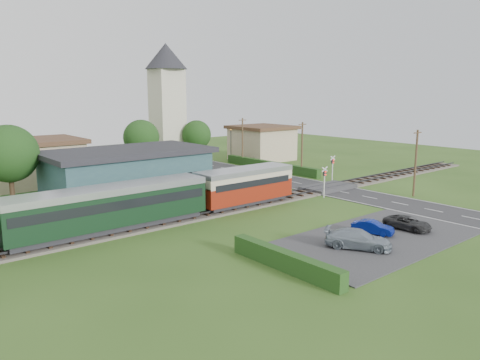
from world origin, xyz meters
TOP-DOWN VIEW (x-y plane):
  - ground at (0.00, 0.00)m, footprint 120.00×120.00m
  - railway_track at (0.00, 2.00)m, footprint 76.00×3.20m
  - road at (10.00, 0.00)m, footprint 6.00×70.00m
  - car_park at (-1.50, -12.00)m, footprint 17.00×9.00m
  - crossing_deck at (10.00, 2.00)m, footprint 6.20×3.40m
  - platform at (-10.00, 5.20)m, footprint 30.00×3.00m
  - equipment_hut at (-18.00, 5.20)m, footprint 2.30×2.30m
  - station_building at (-10.00, 10.99)m, footprint 16.00×9.00m
  - train at (-19.18, 2.00)m, footprint 43.20×2.90m
  - church_tower at (5.00, 28.00)m, footprint 6.00×6.00m
  - house_west at (-15.00, 25.00)m, footprint 10.80×8.80m
  - house_east at (20.00, 24.00)m, footprint 8.80×8.80m
  - hedge_carpark at (-11.00, -12.00)m, footprint 0.80×9.00m
  - hedge_roadside at (14.20, 16.00)m, footprint 0.80×18.00m
  - hedge_station at (-10.00, 15.50)m, footprint 22.00×0.80m
  - tree_a at (-20.00, 14.00)m, footprint 5.20×5.20m
  - tree_b at (-2.00, 23.00)m, footprint 4.60×4.60m
  - tree_c at (8.00, 25.00)m, footprint 4.20×4.20m
  - utility_pole_b at (14.20, -6.00)m, footprint 1.40×0.22m
  - utility_pole_c at (14.20, 10.00)m, footprint 1.40×0.22m
  - utility_pole_d at (14.20, 22.00)m, footprint 1.40×0.22m
  - crossing_signal_near at (6.40, -0.41)m, footprint 0.84×0.28m
  - crossing_signal_far at (13.60, 4.39)m, footprint 0.84×0.28m
  - streetlamp_east at (16.00, 27.00)m, footprint 0.30×0.30m
  - car_on_road at (9.77, 11.15)m, footprint 3.69×1.65m
  - car_park_blue at (-0.69, -11.19)m, footprint 2.12×3.35m
  - car_park_silver at (-4.32, -12.49)m, footprint 3.98×4.90m
  - car_park_dark at (2.52, -12.26)m, footprint 1.94×3.83m
  - pedestrian_near at (-2.06, 5.01)m, footprint 0.59×0.43m
  - pedestrian_far at (-17.17, 5.52)m, footprint 0.86×1.01m

SIDE VIEW (x-z plane):
  - ground at x=0.00m, z-range 0.00..0.00m
  - road at x=10.00m, z-range 0.00..0.05m
  - car_park at x=-1.50m, z-range 0.00..0.08m
  - railway_track at x=0.00m, z-range -0.13..0.36m
  - crossing_deck at x=10.00m, z-range 0.00..0.45m
  - platform at x=-10.00m, z-range 0.00..0.45m
  - car_park_dark at x=2.52m, z-range 0.08..1.12m
  - hedge_carpark at x=-11.00m, z-range 0.00..1.20m
  - hedge_roadside at x=14.20m, z-range 0.00..1.20m
  - car_park_blue at x=-0.69m, z-range 0.08..1.12m
  - hedge_station at x=-10.00m, z-range 0.00..1.30m
  - car_on_road at x=9.77m, z-range 0.05..1.28m
  - car_park_silver at x=-4.32m, z-range 0.08..1.42m
  - pedestrian_near at x=-2.06m, z-range 0.45..1.97m
  - pedestrian_far at x=-17.17m, z-range 0.45..2.30m
  - equipment_hut at x=-18.00m, z-range 0.47..3.02m
  - crossing_signal_near at x=6.40m, z-range 0.50..3.78m
  - crossing_signal_far at x=13.60m, z-range 0.50..3.78m
  - train at x=-19.18m, z-range 0.48..3.88m
  - station_building at x=-10.00m, z-range 0.04..5.34m
  - house_west at x=-15.00m, z-range 0.04..5.54m
  - house_east at x=20.00m, z-range 0.05..5.55m
  - streetlamp_east at x=16.00m, z-range 0.46..5.62m
  - utility_pole_b at x=14.20m, z-range 0.13..7.13m
  - utility_pole_c at x=14.20m, z-range 0.13..7.13m
  - utility_pole_d at x=14.20m, z-range 0.13..7.13m
  - tree_c at x=8.00m, z-range 1.26..8.04m
  - tree_b at x=-2.00m, z-range 1.35..8.69m
  - tree_a at x=-20.00m, z-range 1.38..9.38m
  - church_tower at x=5.00m, z-range 1.43..19.03m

